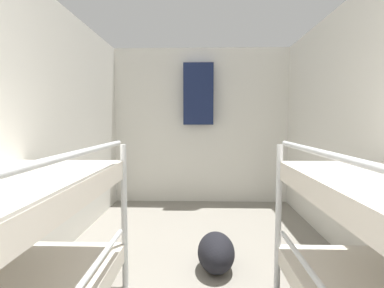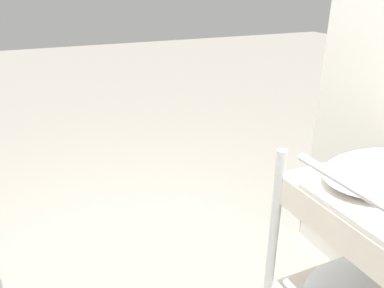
# 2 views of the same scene
# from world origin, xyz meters

# --- Properties ---
(wall_left) EXTENTS (0.06, 4.92, 2.34)m
(wall_left) POSITION_xyz_m (-1.35, 2.40, 1.17)
(wall_left) COLOR silver
(wall_left) RESTS_ON ground_plane
(wall_back) EXTENTS (2.76, 0.06, 2.34)m
(wall_back) POSITION_xyz_m (0.00, 4.83, 1.17)
(wall_back) COLOR silver
(wall_back) RESTS_ON ground_plane
(duffel_bag) EXTENTS (0.31, 0.47, 0.31)m
(duffel_bag) POSITION_xyz_m (0.13, 2.65, 0.15)
(duffel_bag) COLOR black
(duffel_bag) RESTS_ON ground_plane
(hanging_coat) EXTENTS (0.44, 0.12, 0.90)m
(hanging_coat) POSITION_xyz_m (-0.04, 4.68, 1.64)
(hanging_coat) COLOR #192347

